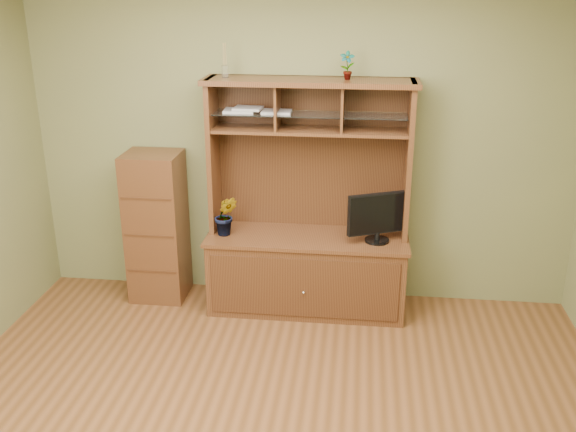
# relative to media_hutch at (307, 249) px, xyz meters

# --- Properties ---
(room) EXTENTS (4.54, 4.04, 2.74)m
(room) POSITION_rel_media_hutch_xyz_m (-0.08, -1.73, 0.83)
(room) COLOR #573419
(room) RESTS_ON ground
(media_hutch) EXTENTS (1.66, 0.61, 1.90)m
(media_hutch) POSITION_rel_media_hutch_xyz_m (0.00, 0.00, 0.00)
(media_hutch) COLOR #402512
(media_hutch) RESTS_ON room
(monitor) EXTENTS (0.48, 0.24, 0.40)m
(monitor) POSITION_rel_media_hutch_xyz_m (0.56, -0.08, 0.34)
(monitor) COLOR black
(monitor) RESTS_ON media_hutch
(orchid_plant) EXTENTS (0.20, 0.16, 0.33)m
(orchid_plant) POSITION_rel_media_hutch_xyz_m (-0.66, -0.08, 0.29)
(orchid_plant) COLOR #24561D
(orchid_plant) RESTS_ON media_hutch
(top_plant) EXTENTS (0.11, 0.08, 0.21)m
(top_plant) POSITION_rel_media_hutch_xyz_m (0.28, 0.08, 1.48)
(top_plant) COLOR #356222
(top_plant) RESTS_ON media_hutch
(reed_diffuser) EXTENTS (0.05, 0.05, 0.26)m
(reed_diffuser) POSITION_rel_media_hutch_xyz_m (-0.66, 0.08, 1.48)
(reed_diffuser) COLOR silver
(reed_diffuser) RESTS_ON media_hutch
(magazines) EXTENTS (0.54, 0.19, 0.04)m
(magazines) POSITION_rel_media_hutch_xyz_m (-0.44, 0.08, 1.13)
(magazines) COLOR silver
(magazines) RESTS_ON media_hutch
(side_cabinet) EXTENTS (0.46, 0.42, 1.28)m
(side_cabinet) POSITION_rel_media_hutch_xyz_m (-1.29, 0.05, 0.12)
(side_cabinet) COLOR #402512
(side_cabinet) RESTS_ON room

